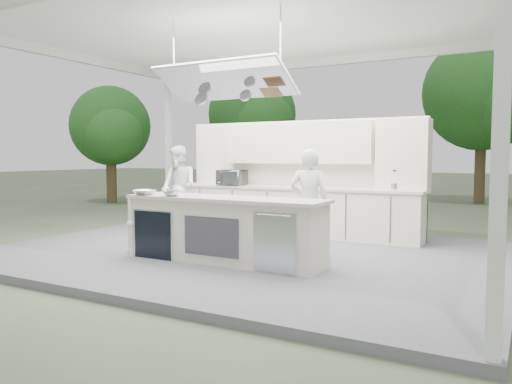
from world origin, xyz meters
The scene contains 12 objects.
ground centered at (0.00, 0.00, 0.00)m, with size 90.00×90.00×0.00m, color #4B5A3E.
stage_deck centered at (0.00, 0.00, 0.06)m, with size 8.00×6.00×0.12m, color #57575B.
tent centered at (0.00, -0.01, 3.71)m, with size 8.20×6.20×3.86m.
demo_island centered at (0.18, -0.91, 0.60)m, with size 3.10×0.79×0.95m.
back_counter centered at (0.00, 1.90, 0.60)m, with size 5.08×0.72×0.95m.
back_wall_unit centered at (0.44, 2.11, 1.57)m, with size 5.05×0.48×2.25m.
tree_cluster centered at (-0.16, 9.77, 3.29)m, with size 19.55×9.40×5.85m.
head_chef centered at (1.08, 0.17, 0.95)m, with size 0.61×0.40×1.66m, color white.
sous_chef centered at (-2.54, 1.55, 1.01)m, with size 0.86×0.67×1.77m, color white.
toaster_oven centered at (-1.29, 1.70, 1.23)m, with size 0.56×0.38×0.31m, color #AFB2B6.
bowl_large centered at (-1.10, -1.15, 1.11)m, with size 0.32×0.32×0.08m, color silver.
bowl_small centered at (-0.57, -1.15, 1.11)m, with size 0.25×0.25×0.08m, color #ADB0B4.
Camera 1 is at (4.11, -7.00, 1.67)m, focal length 35.00 mm.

